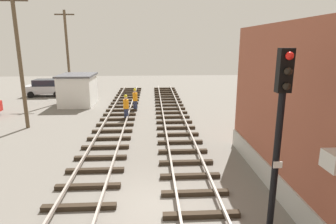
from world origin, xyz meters
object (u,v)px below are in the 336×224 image
object	(u,v)px
track_worker_foreground	(126,107)
control_hut	(78,90)
parked_car_silver	(46,88)
track_worker_distant	(135,100)
utility_pole_far	(68,54)
signal_mast	(279,126)
utility_pole_near	(20,61)

from	to	relation	value
track_worker_foreground	control_hut	bearing A→B (deg)	130.96
parked_car_silver	track_worker_distant	xyz separation A→B (m)	(9.68, -7.24, 0.03)
utility_pole_far	track_worker_foreground	world-z (taller)	utility_pole_far
signal_mast	control_hut	xyz separation A→B (m)	(-9.93, 18.72, -1.98)
parked_car_silver	utility_pole_near	xyz separation A→B (m)	(2.82, -11.67, 3.47)
utility_pole_near	track_worker_distant	world-z (taller)	utility_pole_near
signal_mast	utility_pole_near	bearing A→B (deg)	134.80
control_hut	utility_pole_near	size ratio (longest dim) A/B	0.45
signal_mast	track_worker_distant	xyz separation A→B (m)	(-4.68, 16.05, -2.44)
signal_mast	track_worker_foreground	distance (m)	14.44
track_worker_foreground	track_worker_distant	distance (m)	2.84
utility_pole_near	track_worker_foreground	xyz separation A→B (m)	(6.36, 1.63, -3.44)
signal_mast	parked_car_silver	world-z (taller)	signal_mast
parked_car_silver	track_worker_foreground	size ratio (longest dim) A/B	2.25
parked_car_silver	utility_pole_near	distance (m)	12.50
track_worker_foreground	track_worker_distant	size ratio (longest dim) A/B	1.00
parked_car_silver	utility_pole_near	world-z (taller)	utility_pole_near
utility_pole_near	utility_pole_far	world-z (taller)	utility_pole_far
control_hut	utility_pole_far	world-z (taller)	utility_pole_far
control_hut	utility_pole_far	distance (m)	4.02
utility_pole_far	track_worker_foreground	bearing A→B (deg)	-52.11
control_hut	track_worker_foreground	bearing A→B (deg)	-49.04
parked_car_silver	utility_pole_near	size ratio (longest dim) A/B	0.50
parked_car_silver	utility_pole_far	bearing A→B (deg)	-35.84
utility_pole_far	track_worker_foreground	distance (m)	10.46
signal_mast	utility_pole_near	world-z (taller)	utility_pole_near
track_worker_foreground	track_worker_distant	bearing A→B (deg)	79.87
control_hut	utility_pole_far	xyz separation A→B (m)	(-1.31, 2.31, 3.01)
utility_pole_near	utility_pole_far	xyz separation A→B (m)	(0.30, 9.42, 0.03)
control_hut	parked_car_silver	world-z (taller)	control_hut
utility_pole_near	track_worker_foreground	world-z (taller)	utility_pole_near
utility_pole_near	track_worker_distant	size ratio (longest dim) A/B	4.47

